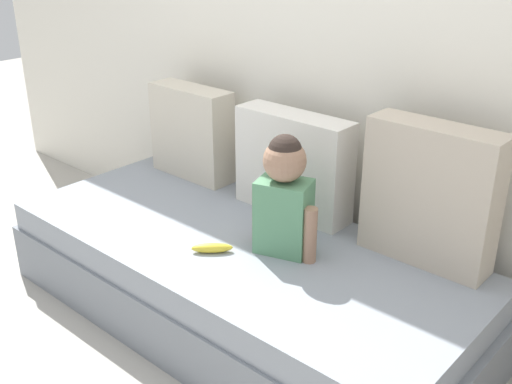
{
  "coord_description": "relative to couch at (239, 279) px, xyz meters",
  "views": [
    {
      "loc": [
        1.61,
        -1.7,
        1.66
      ],
      "look_at": [
        0.1,
        0.0,
        0.65
      ],
      "focal_mm": 43.31,
      "sensor_mm": 36.0,
      "label": 1
    }
  ],
  "objects": [
    {
      "name": "banana",
      "position": [
        -0.0,
        -0.16,
        0.22
      ],
      "size": [
        0.15,
        0.15,
        0.04
      ],
      "primitive_type": "ellipsoid",
      "rotation": [
        0.0,
        0.0,
        0.77
      ],
      "color": "yellow",
      "rests_on": "couch"
    },
    {
      "name": "back_wall",
      "position": [
        0.0,
        0.6,
        1.06
      ],
      "size": [
        5.37,
        0.1,
        2.51
      ],
      "primitive_type": "cube",
      "color": "silver",
      "rests_on": "ground"
    },
    {
      "name": "throw_pillow_left",
      "position": [
        -0.67,
        0.37,
        0.44
      ],
      "size": [
        0.47,
        0.16,
        0.48
      ],
      "primitive_type": "cube",
      "color": "beige",
      "rests_on": "couch"
    },
    {
      "name": "toddler",
      "position": [
        0.21,
        0.05,
        0.46
      ],
      "size": [
        0.32,
        0.21,
        0.5
      ],
      "color": "#568E66",
      "rests_on": "couch"
    },
    {
      "name": "throw_pillow_center",
      "position": [
        0.0,
        0.37,
        0.44
      ],
      "size": [
        0.57,
        0.16,
        0.47
      ],
      "primitive_type": "cube",
      "color": "silver",
      "rests_on": "couch"
    },
    {
      "name": "throw_pillow_right",
      "position": [
        0.67,
        0.37,
        0.49
      ],
      "size": [
        0.52,
        0.16,
        0.56
      ],
      "primitive_type": "cube",
      "color": "#C1B29E",
      "rests_on": "couch"
    },
    {
      "name": "ground_plane",
      "position": [
        0.0,
        0.0,
        -0.2
      ],
      "size": [
        12.0,
        12.0,
        0.0
      ],
      "primitive_type": "plane",
      "color": "#B2ADA3"
    },
    {
      "name": "couch",
      "position": [
        0.0,
        0.0,
        0.0
      ],
      "size": [
        2.17,
        0.94,
        0.4
      ],
      "color": "gray",
      "rests_on": "ground"
    }
  ]
}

